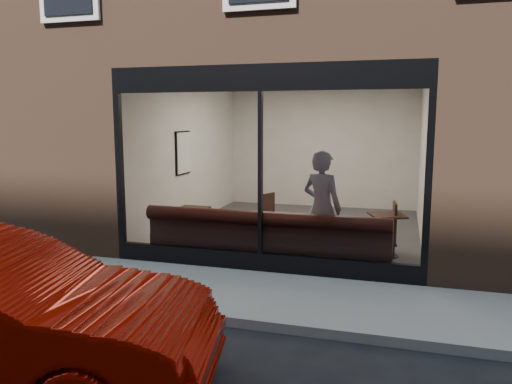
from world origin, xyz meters
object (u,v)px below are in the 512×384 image
(person, at_px, (322,208))
(cafe_table_left, at_px, (192,209))
(banquette, at_px, (267,251))
(cafe_chair_right, at_px, (382,242))
(cafe_table_right, at_px, (387,215))
(cafe_chair_left, at_px, (260,228))

(person, relative_size, cafe_table_left, 3.44)
(banquette, distance_m, person, 1.15)
(person, bearing_deg, cafe_chair_right, -116.10)
(cafe_table_right, relative_size, cafe_chair_left, 1.28)
(cafe_chair_left, xyz_separation_m, cafe_chair_right, (2.38, -0.46, 0.00))
(cafe_chair_right, bearing_deg, person, 35.76)
(cafe_chair_left, bearing_deg, cafe_table_left, 67.29)
(banquette, distance_m, cafe_chair_right, 2.12)
(cafe_table_left, distance_m, cafe_chair_right, 3.48)
(person, bearing_deg, cafe_table_right, -121.38)
(banquette, distance_m, cafe_chair_left, 1.66)
(banquette, bearing_deg, cafe_table_left, 159.46)
(banquette, distance_m, cafe_table_left, 1.78)
(banquette, bearing_deg, cafe_chair_left, 110.22)
(cafe_table_right, relative_size, cafe_chair_right, 1.22)
(person, height_order, cafe_table_left, person)
(cafe_table_left, distance_m, cafe_table_right, 3.50)
(cafe_table_left, xyz_separation_m, cafe_table_right, (3.48, 0.40, 0.00))
(cafe_table_left, height_order, cafe_chair_right, cafe_table_left)
(banquette, bearing_deg, person, 16.20)
(cafe_chair_left, bearing_deg, cafe_table_right, -168.59)
(banquette, xyz_separation_m, cafe_table_right, (1.88, 1.00, 0.52))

